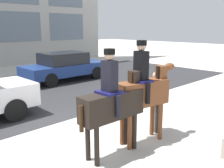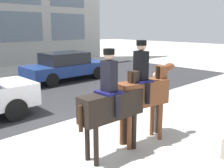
{
  "view_description": "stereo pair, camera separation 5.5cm",
  "coord_description": "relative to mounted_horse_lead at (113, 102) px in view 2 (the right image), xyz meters",
  "views": [
    {
      "loc": [
        -4.17,
        -5.76,
        2.84
      ],
      "look_at": [
        0.23,
        -1.21,
        1.4
      ],
      "focal_mm": 40.0,
      "sensor_mm": 36.0,
      "label": 1
    },
    {
      "loc": [
        -4.13,
        -5.8,
        2.84
      ],
      "look_at": [
        0.23,
        -1.21,
        1.4
      ],
      "focal_mm": 40.0,
      "sensor_mm": 36.0,
      "label": 2
    }
  ],
  "objects": [
    {
      "name": "road_surface",
      "position": [
        0.48,
        6.75,
        -1.24
      ],
      "size": [
        23.93,
        8.5,
        0.01
      ],
      "color": "#2D2D30",
      "rests_on": "ground_plane"
    },
    {
      "name": "ground_plane",
      "position": [
        0.48,
        2.0,
        -1.24
      ],
      "size": [
        80.0,
        80.0,
        0.0
      ],
      "primitive_type": "plane",
      "color": "beige"
    },
    {
      "name": "mounted_horse_lead",
      "position": [
        0.0,
        0.0,
        0.0
      ],
      "size": [
        2.02,
        0.65,
        2.41
      ],
      "rotation": [
        0.0,
        0.0,
        -0.03
      ],
      "color": "black",
      "rests_on": "ground_plane"
    },
    {
      "name": "pedestrian_bystander",
      "position": [
        1.65,
        0.07,
        -0.24
      ],
      "size": [
        0.82,
        0.46,
        1.69
      ],
      "rotation": [
        0.0,
        0.0,
        -3.09
      ],
      "color": "#332D28",
      "rests_on": "ground_plane"
    },
    {
      "name": "street_car_far_lane",
      "position": [
        3.8,
        7.66,
        -0.45
      ],
      "size": [
        4.66,
        1.95,
        1.53
      ],
      "color": "navy",
      "rests_on": "ground_plane"
    },
    {
      "name": "mounted_horse_companion",
      "position": [
        0.97,
        -0.06,
        0.1
      ],
      "size": [
        1.82,
        0.67,
        2.55
      ],
      "rotation": [
        0.0,
        0.0,
        -0.17
      ],
      "color": "brown",
      "rests_on": "ground_plane"
    }
  ]
}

